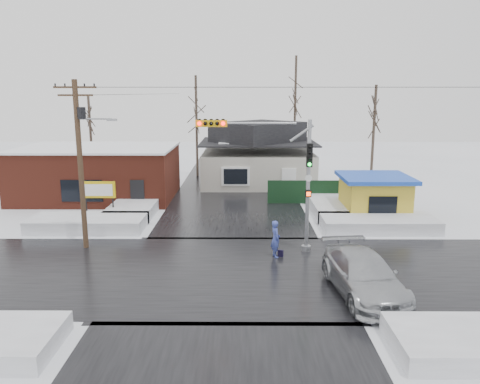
{
  "coord_description": "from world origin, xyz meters",
  "views": [
    {
      "loc": [
        0.58,
        -20.91,
        8.32
      ],
      "look_at": [
        0.45,
        4.11,
        3.0
      ],
      "focal_mm": 35.0,
      "sensor_mm": 36.0,
      "label": 1
    }
  ],
  "objects_px": {
    "utility_pole": "(81,155)",
    "kiosk": "(374,196)",
    "pedestrian": "(275,239)",
    "marquee_sign": "(99,191)",
    "traffic_signal": "(278,168)",
    "car": "(364,275)"
  },
  "relations": [
    {
      "from": "car",
      "to": "utility_pole",
      "type": "bearing_deg",
      "value": 149.9
    },
    {
      "from": "car",
      "to": "pedestrian",
      "type": "bearing_deg",
      "value": 120.27
    },
    {
      "from": "utility_pole",
      "to": "marquee_sign",
      "type": "height_order",
      "value": "utility_pole"
    },
    {
      "from": "traffic_signal",
      "to": "pedestrian",
      "type": "distance_m",
      "value": 3.7
    },
    {
      "from": "marquee_sign",
      "to": "utility_pole",
      "type": "bearing_deg",
      "value": -79.87
    },
    {
      "from": "utility_pole",
      "to": "kiosk",
      "type": "xyz_separation_m",
      "value": [
        17.43,
        6.49,
        -3.65
      ]
    },
    {
      "from": "utility_pole",
      "to": "traffic_signal",
      "type": "bearing_deg",
      "value": -2.95
    },
    {
      "from": "car",
      "to": "kiosk",
      "type": "bearing_deg",
      "value": 66.68
    },
    {
      "from": "traffic_signal",
      "to": "car",
      "type": "height_order",
      "value": "traffic_signal"
    },
    {
      "from": "traffic_signal",
      "to": "kiosk",
      "type": "xyz_separation_m",
      "value": [
        7.07,
        7.03,
        -3.08
      ]
    },
    {
      "from": "marquee_sign",
      "to": "car",
      "type": "relative_size",
      "value": 0.43
    },
    {
      "from": "utility_pole",
      "to": "pedestrian",
      "type": "height_order",
      "value": "utility_pole"
    },
    {
      "from": "traffic_signal",
      "to": "utility_pole",
      "type": "bearing_deg",
      "value": 177.05
    },
    {
      "from": "utility_pole",
      "to": "marquee_sign",
      "type": "bearing_deg",
      "value": 100.13
    },
    {
      "from": "utility_pole",
      "to": "kiosk",
      "type": "height_order",
      "value": "utility_pole"
    },
    {
      "from": "utility_pole",
      "to": "kiosk",
      "type": "distance_m",
      "value": 18.95
    },
    {
      "from": "pedestrian",
      "to": "marquee_sign",
      "type": "bearing_deg",
      "value": 41.43
    },
    {
      "from": "pedestrian",
      "to": "car",
      "type": "xyz_separation_m",
      "value": [
        3.37,
        -4.56,
        -0.11
      ]
    },
    {
      "from": "kiosk",
      "to": "car",
      "type": "height_order",
      "value": "kiosk"
    },
    {
      "from": "traffic_signal",
      "to": "car",
      "type": "relative_size",
      "value": 1.19
    },
    {
      "from": "utility_pole",
      "to": "car",
      "type": "bearing_deg",
      "value": -23.89
    },
    {
      "from": "kiosk",
      "to": "pedestrian",
      "type": "height_order",
      "value": "kiosk"
    }
  ]
}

